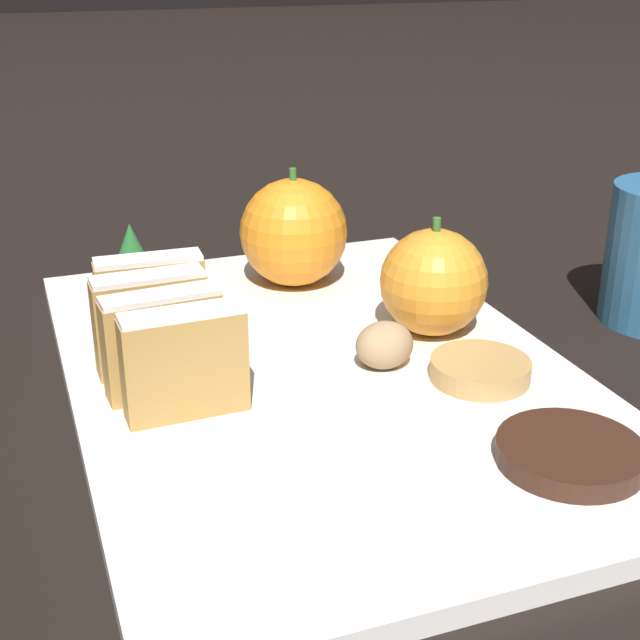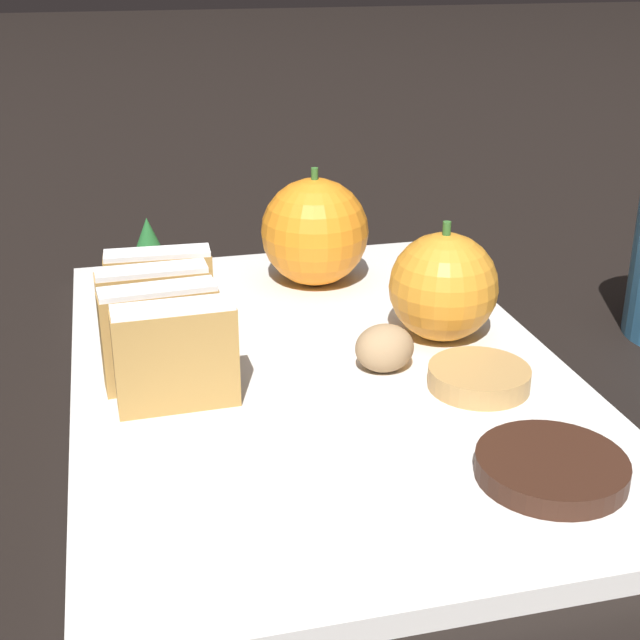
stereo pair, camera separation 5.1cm
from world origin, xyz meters
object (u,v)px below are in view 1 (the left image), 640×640
at_px(walnut, 384,345).
at_px(chocolate_cookie, 570,453).
at_px(orange_far, 434,282).
at_px(orange_near, 294,232).

height_order(walnut, chocolate_cookie, walnut).
distance_m(orange_far, walnut, 0.06).
distance_m(walnut, chocolate_cookie, 0.13).
distance_m(orange_far, chocolate_cookie, 0.16).
bearing_deg(orange_near, chocolate_cookie, -80.22).
bearing_deg(walnut, orange_far, 36.61).
xyz_separation_m(orange_near, chocolate_cookie, (0.05, -0.27, -0.03)).
bearing_deg(orange_far, chocolate_cookie, -92.57).
relative_size(orange_near, chocolate_cookie, 1.20).
height_order(orange_near, orange_far, orange_near).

